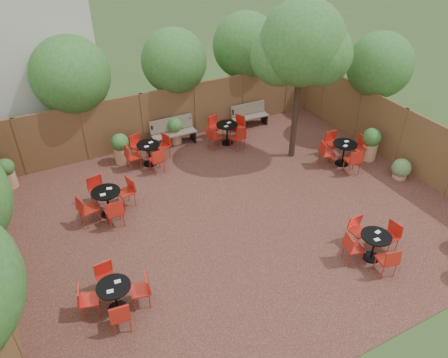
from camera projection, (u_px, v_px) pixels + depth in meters
ground at (238, 215)px, 12.25m from camera, size 80.00×80.00×0.00m
courtyard_paving at (238, 215)px, 12.25m from camera, size 12.00×10.00×0.02m
fence_back at (170, 115)px, 15.36m from camera, size 12.00×0.08×2.00m
fence_right at (400, 137)px, 14.00m from camera, size 0.08×10.00×2.00m
neighbour_building at (2, 24)px, 14.15m from camera, size 5.00×4.00×8.00m
overhang_foliage at (128, 108)px, 11.74m from camera, size 15.80×10.93×2.76m
courtyard_tree at (302, 48)px, 12.87m from camera, size 2.75×2.65×5.17m
park_bench_left at (173, 132)px, 15.33m from camera, size 1.59×0.53×0.98m
park_bench_right at (249, 115)px, 16.55m from camera, size 1.44×0.50×0.89m
bistro_tables at (222, 184)px, 12.72m from camera, size 9.93×8.39×0.91m
planters at (193, 147)px, 14.31m from camera, size 11.53×4.65×1.13m
low_shrubs at (446, 224)px, 11.40m from camera, size 2.52×4.54×0.73m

